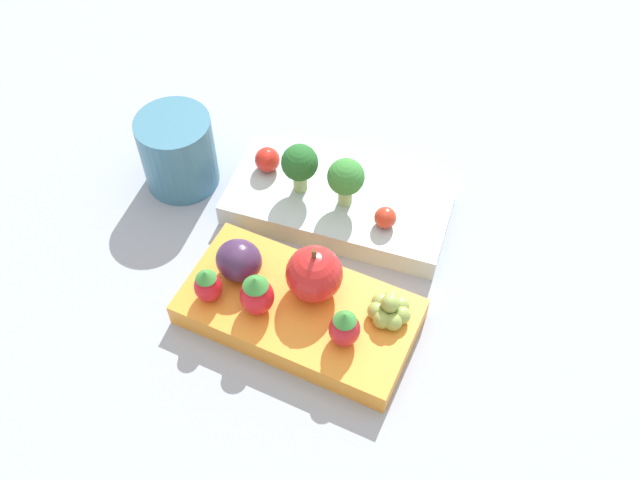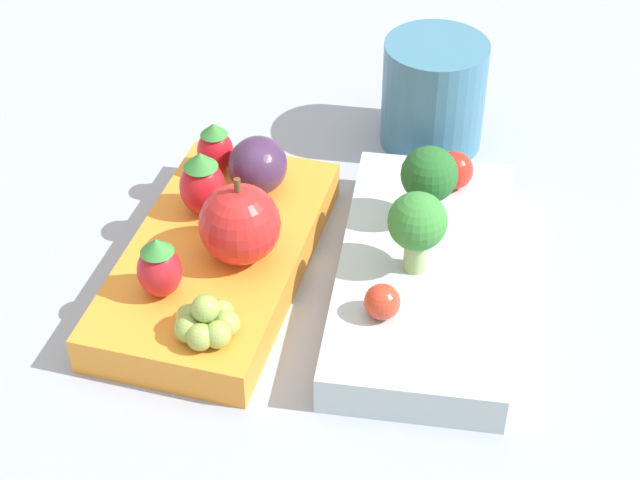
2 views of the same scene
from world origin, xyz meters
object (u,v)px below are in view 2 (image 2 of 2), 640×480
(apple, at_px, (240,224))
(drinking_cup, at_px, (434,94))
(cherry_tomato_1, at_px, (454,170))
(grape_cluster, at_px, (206,321))
(bento_box_fruit, at_px, (218,259))
(broccoli_floret_0, at_px, (417,225))
(strawberry_1, at_px, (215,148))
(cherry_tomato_0, at_px, (382,302))
(bento_box_savoury, at_px, (424,276))
(strawberry_2, at_px, (159,267))
(broccoli_floret_1, at_px, (429,177))
(strawberry_0, at_px, (202,184))
(plum, at_px, (258,165))

(apple, height_order, drinking_cup, apple)
(cherry_tomato_1, distance_m, grape_cluster, 0.21)
(bento_box_fruit, bearing_deg, drinking_cup, 150.39)
(drinking_cup, bearing_deg, broccoli_floret_0, 6.46)
(cherry_tomato_1, height_order, strawberry_1, strawberry_1)
(cherry_tomato_0, relative_size, strawberry_1, 0.56)
(cherry_tomato_1, bearing_deg, apple, -47.77)
(bento_box_savoury, distance_m, bento_box_fruit, 0.14)
(bento_box_savoury, distance_m, cherry_tomato_1, 0.09)
(strawberry_2, xyz_separation_m, grape_cluster, (0.03, 0.04, -0.01))
(broccoli_floret_1, height_order, strawberry_1, broccoli_floret_1)
(cherry_tomato_0, bearing_deg, strawberry_1, -128.71)
(broccoli_floret_0, distance_m, strawberry_0, 0.15)
(plum, distance_m, drinking_cup, 0.16)
(cherry_tomato_1, bearing_deg, drinking_cup, -161.17)
(broccoli_floret_1, relative_size, strawberry_1, 1.45)
(broccoli_floret_1, xyz_separation_m, plum, (-0.01, -0.12, -0.02))
(cherry_tomato_1, relative_size, drinking_cup, 0.31)
(broccoli_floret_0, xyz_separation_m, cherry_tomato_1, (-0.09, 0.01, -0.02))
(cherry_tomato_1, xyz_separation_m, strawberry_0, (0.07, -0.16, 0.01))
(broccoli_floret_0, bearing_deg, cherry_tomato_0, -13.15)
(broccoli_floret_1, bearing_deg, drinking_cup, -171.77)
(broccoli_floret_0, height_order, apple, apple)
(strawberry_1, bearing_deg, broccoli_floret_0, 65.81)
(broccoli_floret_1, relative_size, apple, 0.93)
(broccoli_floret_1, xyz_separation_m, grape_cluster, (0.14, -0.11, -0.03))
(strawberry_0, relative_size, strawberry_1, 1.21)
(drinking_cup, bearing_deg, strawberry_2, -27.36)
(broccoli_floret_1, relative_size, strawberry_0, 1.20)
(cherry_tomato_0, bearing_deg, grape_cluster, -66.95)
(bento_box_savoury, bearing_deg, broccoli_floret_1, -169.48)
(broccoli_floret_0, distance_m, cherry_tomato_1, 0.10)
(plum, bearing_deg, bento_box_fruit, -7.78)
(bento_box_savoury, bearing_deg, cherry_tomato_1, 177.37)
(cherry_tomato_1, distance_m, plum, 0.13)
(broccoli_floret_0, relative_size, grape_cluster, 1.44)
(broccoli_floret_0, bearing_deg, strawberry_1, -114.19)
(apple, distance_m, grape_cluster, 0.07)
(broccoli_floret_0, height_order, strawberry_1, broccoli_floret_0)
(bento_box_fruit, distance_m, drinking_cup, 0.22)
(plum, bearing_deg, cherry_tomato_1, 105.82)
(broccoli_floret_1, relative_size, grape_cluster, 1.45)
(plum, bearing_deg, broccoli_floret_0, 64.69)
(broccoli_floret_1, bearing_deg, strawberry_2, -52.67)
(bento_box_savoury, xyz_separation_m, apple, (0.02, -0.11, 0.04))
(bento_box_fruit, distance_m, strawberry_0, 0.05)
(grape_cluster, bearing_deg, strawberry_0, -159.67)
(broccoli_floret_0, relative_size, strawberry_2, 1.33)
(apple, xyz_separation_m, strawberry_1, (-0.08, -0.05, -0.01))
(strawberry_2, bearing_deg, broccoli_floret_0, 112.28)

